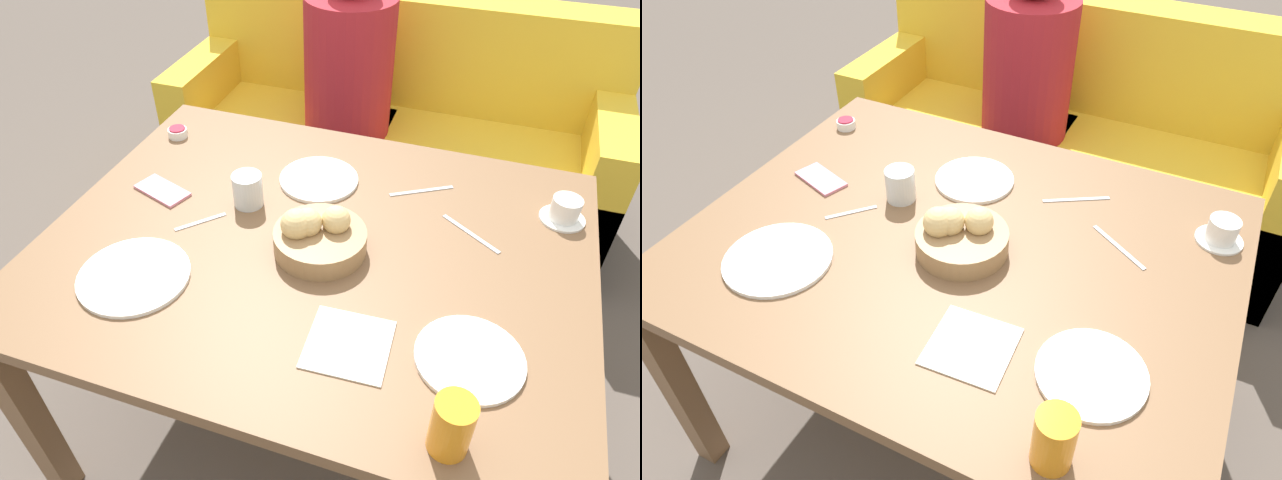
{
  "view_description": "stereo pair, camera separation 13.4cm",
  "coord_description": "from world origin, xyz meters",
  "views": [
    {
      "loc": [
        0.35,
        -0.98,
        1.62
      ],
      "look_at": [
        0.02,
        -0.02,
        0.74
      ],
      "focal_mm": 32.0,
      "sensor_mm": 36.0,
      "label": 1
    },
    {
      "loc": [
        0.47,
        -0.93,
        1.62
      ],
      "look_at": [
        0.02,
        -0.02,
        0.74
      ],
      "focal_mm": 32.0,
      "sensor_mm": 36.0,
      "label": 2
    }
  ],
  "objects": [
    {
      "name": "knife_silver",
      "position": [
        0.2,
        0.29,
        0.72
      ],
      "size": [
        0.16,
        0.1,
        0.0
      ],
      "color": "#B7B7BC",
      "rests_on": "dining_table"
    },
    {
      "name": "fork_silver",
      "position": [
        0.35,
        0.15,
        0.72
      ],
      "size": [
        0.15,
        0.11,
        0.0
      ],
      "color": "#B7B7BC",
      "rests_on": "dining_table"
    },
    {
      "name": "spoon_coffee",
      "position": [
        -0.3,
        -0.02,
        0.72
      ],
      "size": [
        0.1,
        0.11,
        0.0
      ],
      "color": "#B7B7BC",
      "rests_on": "dining_table"
    },
    {
      "name": "couch",
      "position": [
        -0.07,
        1.19,
        0.31
      ],
      "size": [
        1.8,
        0.7,
        0.87
      ],
      "color": "gold",
      "rests_on": "ground_plane"
    },
    {
      "name": "bread_basket",
      "position": [
        0.01,
        -0.02,
        0.76
      ],
      "size": [
        0.22,
        0.22,
        0.11
      ],
      "color": "#99754C",
      "rests_on": "dining_table"
    },
    {
      "name": "dining_table",
      "position": [
        0.0,
        0.0,
        0.63
      ],
      "size": [
        1.3,
        1.03,
        0.71
      ],
      "color": "brown",
      "rests_on": "ground_plane"
    },
    {
      "name": "napkin",
      "position": [
        0.17,
        -0.27,
        0.72
      ],
      "size": [
        0.17,
        0.17,
        0.0
      ],
      "color": "silver",
      "rests_on": "dining_table"
    },
    {
      "name": "juice_glass",
      "position": [
        0.39,
        -0.43,
        0.77
      ],
      "size": [
        0.07,
        0.07,
        0.12
      ],
      "color": "orange",
      "rests_on": "dining_table"
    },
    {
      "name": "cell_phone",
      "position": [
        -0.46,
        0.06,
        0.72
      ],
      "size": [
        0.17,
        0.12,
        0.01
      ],
      "color": "pink",
      "rests_on": "dining_table"
    },
    {
      "name": "coffee_cup",
      "position": [
        0.56,
        0.28,
        0.74
      ],
      "size": [
        0.11,
        0.11,
        0.06
      ],
      "color": "white",
      "rests_on": "dining_table"
    },
    {
      "name": "seated_person",
      "position": [
        -0.23,
        1.04,
        0.48
      ],
      "size": [
        0.34,
        0.45,
        1.14
      ],
      "color": "#23232D",
      "rests_on": "ground_plane"
    },
    {
      "name": "water_tumbler",
      "position": [
        -0.22,
        0.09,
        0.76
      ],
      "size": [
        0.08,
        0.08,
        0.09
      ],
      "color": "silver",
      "rests_on": "dining_table"
    },
    {
      "name": "plate_near_left",
      "position": [
        -0.35,
        -0.25,
        0.72
      ],
      "size": [
        0.25,
        0.25,
        0.01
      ],
      "color": "white",
      "rests_on": "dining_table"
    },
    {
      "name": "ground_plane",
      "position": [
        0.0,
        0.0,
        0.0
      ],
      "size": [
        10.0,
        10.0,
        0.0
      ],
      "primitive_type": "plane",
      "color": "#564C44"
    },
    {
      "name": "plate_far_center",
      "position": [
        -0.08,
        0.25,
        0.72
      ],
      "size": [
        0.22,
        0.22,
        0.01
      ],
      "color": "white",
      "rests_on": "dining_table"
    },
    {
      "name": "jam_bowl_berry",
      "position": [
        -0.56,
        0.33,
        0.73
      ],
      "size": [
        0.06,
        0.06,
        0.03
      ],
      "color": "white",
      "rests_on": "dining_table"
    },
    {
      "name": "plate_near_right",
      "position": [
        0.4,
        -0.23,
        0.72
      ],
      "size": [
        0.22,
        0.22,
        0.01
      ],
      "color": "white",
      "rests_on": "dining_table"
    }
  ]
}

